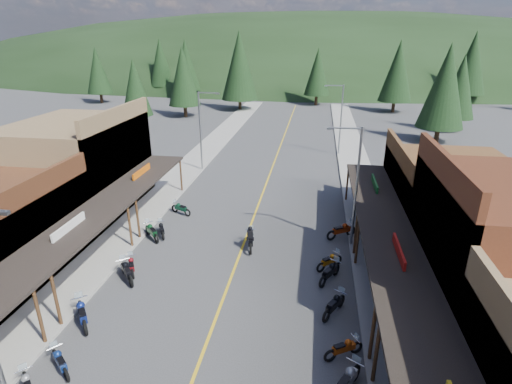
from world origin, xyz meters
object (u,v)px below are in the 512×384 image
at_px(pine_8, 135,88).
at_px(bike_east_11, 341,230).
at_px(shop_west_3, 80,166).
at_px(bike_east_8, 334,304).
at_px(shop_east_3, 448,198).
at_px(bike_west_7, 82,313).
at_px(pine_5, 472,63).
at_px(bike_east_10, 330,260).
at_px(pine_4, 398,71).
at_px(pedestrian_east_b, 361,199).
at_px(streetlight_3, 340,117).
at_px(pine_9, 460,87).
at_px(rider_on_bike, 251,239).
at_px(streetlight_1, 202,128).
at_px(pine_2, 239,66).
at_px(bike_east_7, 344,348).
at_px(bike_east_9, 330,272).
at_px(pine_7, 161,63).
at_px(pine_3, 318,72).
at_px(streetlight_2, 354,183).
at_px(bike_east_6, 347,381).
at_px(bike_west_9, 132,265).
at_px(bike_west_12, 181,208).
at_px(bike_west_11, 162,229).
at_px(pine_11, 445,86).
at_px(bike_west_8, 127,271).
at_px(bike_west_6, 60,361).
at_px(bike_west_10, 152,231).
at_px(pine_0, 98,70).
at_px(pine_1, 186,65).

bearing_deg(pine_8, bike_east_11, -47.42).
relative_size(shop_west_3, bike_east_8, 5.18).
height_order(shop_east_3, bike_west_7, shop_east_3).
relative_size(pine_5, bike_east_10, 7.21).
height_order(pine_4, bike_east_8, pine_4).
bearing_deg(pedestrian_east_b, streetlight_3, -88.09).
distance_m(streetlight_3, bike_east_10, 25.40).
xyz_separation_m(pine_9, rider_on_bike, (-23.44, -38.34, -5.70)).
bearing_deg(streetlight_1, pedestrian_east_b, -28.52).
bearing_deg(pine_2, bike_east_7, -75.02).
bearing_deg(shop_east_3, bike_east_9, -136.68).
bearing_deg(pine_7, shop_east_3, -54.73).
xyz_separation_m(streetlight_1, pine_3, (10.95, 44.00, 2.02)).
bearing_deg(bike_east_11, pine_3, 150.19).
height_order(streetlight_2, bike_east_11, streetlight_2).
bearing_deg(pine_9, pine_2, 159.08).
bearing_deg(bike_east_6, pine_7, 145.06).
distance_m(bike_west_9, bike_west_12, 8.39).
bearing_deg(bike_east_7, pine_7, 175.93).
distance_m(pine_7, bike_west_11, 73.69).
distance_m(pine_7, pine_11, 64.40).
relative_size(bike_west_8, bike_west_12, 1.16).
bearing_deg(bike_east_10, bike_west_6, -92.02).
bearing_deg(bike_west_10, pedestrian_east_b, -18.70).
relative_size(bike_west_12, bike_east_8, 0.90).
distance_m(pine_0, bike_west_12, 61.66).
height_order(pine_4, bike_west_7, pine_4).
bearing_deg(pine_4, bike_east_7, -100.84).
height_order(bike_west_12, bike_east_11, bike_east_11).
bearing_deg(pine_7, pine_11, -36.16).
xyz_separation_m(pine_1, pine_2, (14.00, -12.00, 0.75)).
relative_size(bike_west_9, bike_west_12, 0.98).
height_order(streetlight_1, pine_8, pine_8).
bearing_deg(pine_0, bike_west_6, -62.68).
xyz_separation_m(pine_1, bike_east_11, (30.49, -61.01, -6.59)).
xyz_separation_m(bike_west_6, bike_west_12, (-0.18, 15.85, -0.00)).
distance_m(bike_east_7, bike_east_10, 7.13).
distance_m(streetlight_1, bike_east_6, 29.41).
bearing_deg(pine_9, bike_west_11, -128.47).
bearing_deg(bike_east_10, pine_3, 138.50).
relative_size(streetlight_2, bike_west_9, 4.31).
distance_m(shop_west_3, streetlight_3, 27.94).
distance_m(pine_4, rider_on_bike, 56.50).
xyz_separation_m(pine_1, pine_4, (42.00, -10.00, 0.00)).
bearing_deg(bike_east_8, pine_7, 146.95).
relative_size(pine_7, bike_east_9, 5.73).
bearing_deg(bike_west_9, bike_west_12, 59.80).
bearing_deg(pine_8, pine_2, 56.31).
distance_m(streetlight_1, rider_on_bike, 17.50).
relative_size(streetlight_2, bike_east_10, 4.12).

